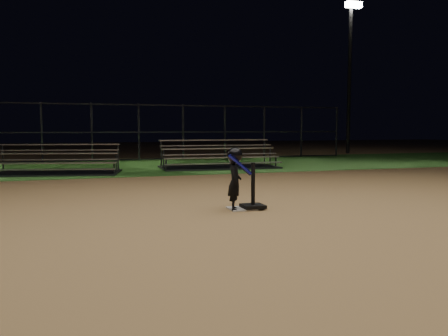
# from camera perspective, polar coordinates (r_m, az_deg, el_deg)

# --- Properties ---
(ground) EXTENTS (80.00, 80.00, 0.00)m
(ground) POSITION_cam_1_polar(r_m,az_deg,el_deg) (8.17, 2.21, -5.13)
(ground) COLOR #AF844F
(ground) RESTS_ON ground
(grass_strip) EXTENTS (60.00, 8.00, 0.01)m
(grass_strip) POSITION_cam_1_polar(r_m,az_deg,el_deg) (17.81, -9.11, 0.31)
(grass_strip) COLOR #27581C
(grass_strip) RESTS_ON ground
(home_plate) EXTENTS (0.45, 0.45, 0.02)m
(home_plate) POSITION_cam_1_polar(r_m,az_deg,el_deg) (8.16, 2.21, -5.04)
(home_plate) COLOR beige
(home_plate) RESTS_ON ground
(batting_tee) EXTENTS (0.38, 0.38, 0.80)m
(batting_tee) POSITION_cam_1_polar(r_m,az_deg,el_deg) (8.17, 3.60, -3.91)
(batting_tee) COLOR black
(batting_tee) RESTS_ON home_plate
(child_batter) EXTENTS (0.50, 0.47, 1.10)m
(child_batter) POSITION_cam_1_polar(r_m,az_deg,el_deg) (7.98, 1.34, -1.12)
(child_batter) COLOR black
(child_batter) RESTS_ON ground
(bleacher_left) EXTENTS (4.07, 2.59, 0.92)m
(bleacher_left) POSITION_cam_1_polar(r_m,az_deg,el_deg) (15.29, -19.94, 0.01)
(bleacher_left) COLOR #ACABB0
(bleacher_left) RESTS_ON ground
(bleacher_right) EXTENTS (4.21, 2.19, 1.01)m
(bleacher_right) POSITION_cam_1_polar(r_m,az_deg,el_deg) (16.51, -0.65, 0.72)
(bleacher_right) COLOR silver
(bleacher_right) RESTS_ON ground
(backstop_fence) EXTENTS (20.08, 0.08, 2.50)m
(backstop_fence) POSITION_cam_1_polar(r_m,az_deg,el_deg) (20.72, -10.49, 4.38)
(backstop_fence) COLOR #38383D
(backstop_fence) RESTS_ON ground
(light_pole_right) EXTENTS (0.90, 0.53, 8.30)m
(light_pole_right) POSITION_cam_1_polar(r_m,az_deg,el_deg) (27.15, 15.35, 12.23)
(light_pole_right) COLOR #2D2D30
(light_pole_right) RESTS_ON ground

